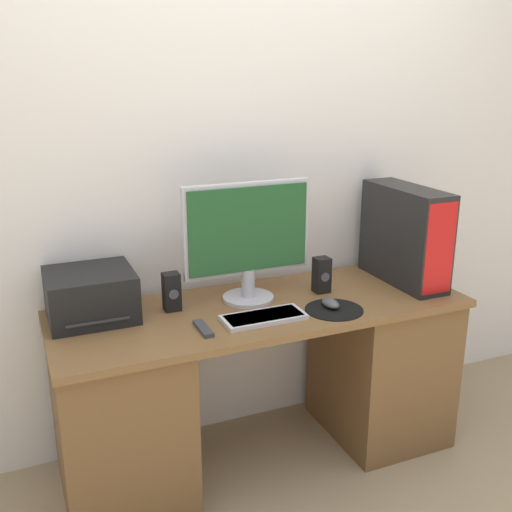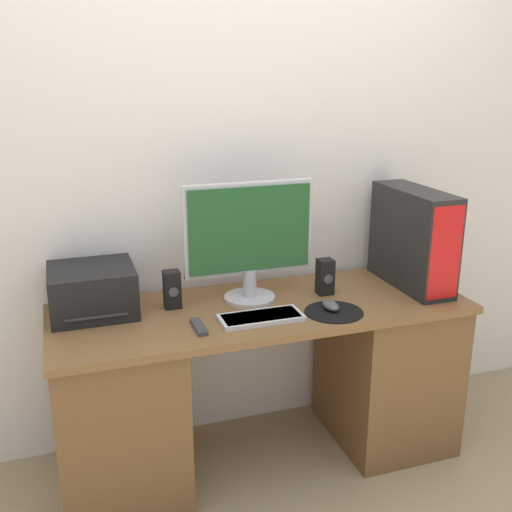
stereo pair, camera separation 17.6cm
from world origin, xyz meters
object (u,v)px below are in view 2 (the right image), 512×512
at_px(computer_tower, 413,238).
at_px(printer, 92,290).
at_px(keyboard, 261,317).
at_px(speaker_right, 325,277).
at_px(mouse, 331,305).
at_px(monitor, 249,236).
at_px(remote_control, 199,327).
at_px(speaker_left, 172,289).

relative_size(computer_tower, printer, 1.46).
relative_size(keyboard, computer_tower, 0.68).
distance_m(computer_tower, speaker_right, 0.43).
xyz_separation_m(keyboard, printer, (-0.60, 0.28, 0.08)).
bearing_deg(printer, speaker_right, -6.17).
relative_size(printer, speaker_right, 2.12).
xyz_separation_m(mouse, computer_tower, (0.46, 0.16, 0.19)).
distance_m(monitor, computer_tower, 0.73).
distance_m(monitor, mouse, 0.43).
height_order(monitor, speaker_right, monitor).
relative_size(monitor, keyboard, 1.68).
relative_size(speaker_right, remote_control, 1.06).
distance_m(mouse, speaker_left, 0.64).
xyz_separation_m(keyboard, speaker_left, (-0.30, 0.23, 0.07)).
distance_m(monitor, remote_control, 0.44).
xyz_separation_m(mouse, printer, (-0.89, 0.28, 0.07)).
height_order(keyboard, speaker_right, speaker_right).
distance_m(keyboard, printer, 0.67).
xyz_separation_m(mouse, speaker_left, (-0.59, 0.23, 0.06)).
bearing_deg(remote_control, monitor, 39.56).
xyz_separation_m(monitor, printer, (-0.62, 0.06, -0.18)).
bearing_deg(speaker_right, speaker_left, 175.07).
distance_m(mouse, printer, 0.94).
height_order(computer_tower, speaker_left, computer_tower).
distance_m(monitor, speaker_right, 0.38).
bearing_deg(monitor, speaker_left, 177.34).
height_order(keyboard, computer_tower, computer_tower).
distance_m(printer, speaker_left, 0.31).
height_order(keyboard, remote_control, keyboard).
distance_m(speaker_left, remote_control, 0.25).
bearing_deg(speaker_left, keyboard, -38.24).
bearing_deg(computer_tower, mouse, -161.27).
xyz_separation_m(computer_tower, printer, (-1.35, 0.12, -0.12)).
bearing_deg(speaker_right, printer, 173.83).
distance_m(computer_tower, printer, 1.36).
bearing_deg(keyboard, mouse, 0.07).
height_order(keyboard, mouse, mouse).
xyz_separation_m(speaker_left, remote_control, (0.05, -0.24, -0.07)).
bearing_deg(remote_control, mouse, 0.45).
distance_m(mouse, speaker_right, 0.19).
relative_size(printer, speaker_left, 2.12).
relative_size(keyboard, mouse, 3.24).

